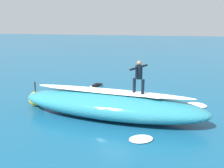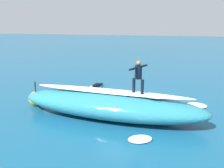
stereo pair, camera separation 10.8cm
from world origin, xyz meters
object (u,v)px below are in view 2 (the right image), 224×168
surfer_riding (138,74)px  surfboard_riding (138,94)px  buoy_marker (36,98)px  surfer_paddling (95,86)px  surfboard_paddling (95,89)px

surfer_riding → surfboard_riding: bearing=-38.3°
buoy_marker → surfer_riding: bearing=169.4°
surfer_riding → surfer_paddling: (3.36, -4.90, -1.96)m
surfer_riding → surfer_paddling: 6.25m
surfer_paddling → surfboard_riding: bearing=44.5°
surfboard_riding → surfboard_paddling: 5.98m
surfer_paddling → surfer_riding: bearing=44.5°
surfer_paddling → buoy_marker: buoy_marker is taller
surfboard_riding → buoy_marker: (5.58, -1.04, -0.91)m
surfboard_paddling → surfer_paddling: bearing=180.0°
surfboard_riding → surfer_riding: surfer_riding is taller
surfer_riding → surfer_paddling: surfer_riding is taller
surfboard_riding → surfer_riding: size_ratio=1.53×
surfer_riding → buoy_marker: surfer_riding is taller
buoy_marker → surfboard_riding: bearing=169.4°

